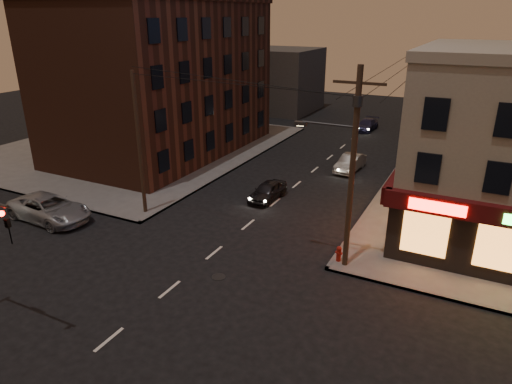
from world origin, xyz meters
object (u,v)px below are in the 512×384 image
Objects in this scene: sedan_mid at (350,163)px; sedan_far at (367,125)px; suv_cross at (49,208)px; fire_hydrant at (339,253)px; sedan_near at (268,191)px.

sedan_far is at bearing 103.91° from sedan_mid.
sedan_mid is (14.18, 18.09, -0.12)m from suv_cross.
suv_cross reaches higher than fire_hydrant.
sedan_mid is (3.38, 8.81, 0.04)m from sedan_near.
sedan_near is at bearing 138.54° from fire_hydrant.
sedan_mid is 0.97× the size of sedan_far.
suv_cross is 1.34× the size of sedan_far.
sedan_mid reaches higher than sedan_near.
sedan_near is 0.91× the size of sedan_mid.
suv_cross is at bearing -135.67° from sedan_near.
sedan_near is 9.43m from sedan_mid.
sedan_far reaches higher than fire_hydrant.
suv_cross is 22.99m from sedan_mid.
fire_hydrant is at bearing -74.94° from sedan_far.
suv_cross is 1.52× the size of sedan_near.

